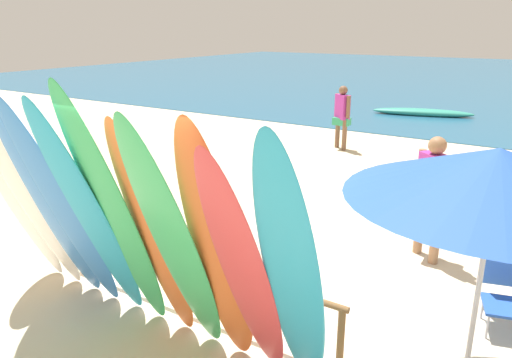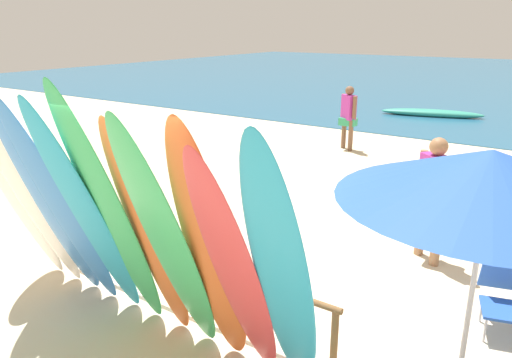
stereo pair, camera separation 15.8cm
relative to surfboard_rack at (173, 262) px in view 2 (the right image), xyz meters
name	(u,v)px [view 2 (the right image)]	position (x,y,z in m)	size (l,w,h in m)	color
ground	(455,120)	(0.00, 14.00, -0.57)	(60.00, 60.00, 0.00)	beige
surfboard_rack	(173,262)	(0.00, 0.00, 0.00)	(4.12, 0.07, 0.70)	brown
surfboard_white_0	(23,210)	(-1.88, -0.61, 0.41)	(0.55, 0.08, 2.09)	white
surfboard_white_1	(27,195)	(-1.45, -0.76, 0.74)	(0.50, 0.07, 2.79)	white
surfboard_blue_2	(51,207)	(-1.08, -0.72, 0.67)	(0.52, 0.06, 2.64)	#337AD1
surfboard_blue_3	(63,210)	(-0.75, -0.79, 0.71)	(0.51, 0.06, 2.76)	#337AD1
surfboard_teal_4	(88,217)	(-0.37, -0.78, 0.73)	(0.48, 0.08, 2.78)	#289EC6
surfboard_green_5	(111,216)	(-0.04, -0.76, 0.80)	(0.51, 0.08, 2.90)	#38B266
surfboard_orange_6	(149,235)	(0.33, -0.64, 0.65)	(0.51, 0.07, 2.53)	orange
surfboard_green_7	(169,245)	(0.72, -0.77, 0.70)	(0.52, 0.08, 2.72)	#38B266
surfboard_orange_8	(210,253)	(1.11, -0.67, 0.70)	(0.52, 0.08, 2.63)	orange
surfboard_red_9	(236,275)	(1.43, -0.75, 0.62)	(0.48, 0.06, 2.55)	#D13D42
surfboard_teal_10	(283,279)	(1.87, -0.74, 0.71)	(0.46, 0.08, 2.72)	#289EC6
beachgoer_strolling	(434,191)	(2.09, 2.83, 0.43)	(0.54, 0.45, 1.74)	#9E704C
beachgoer_near_rack	(348,113)	(-1.43, 8.09, 0.39)	(0.54, 0.41, 1.66)	brown
beach_chair_red	(507,291)	(3.20, 1.69, -0.14)	(0.67, 0.81, 0.81)	#B7B7BC
beach_umbrella	(490,176)	(3.05, 0.24, 1.48)	(2.27, 2.27, 2.25)	silver
distant_boat	(432,113)	(-0.87, 14.28, -0.44)	(3.55, 1.48, 0.28)	teal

